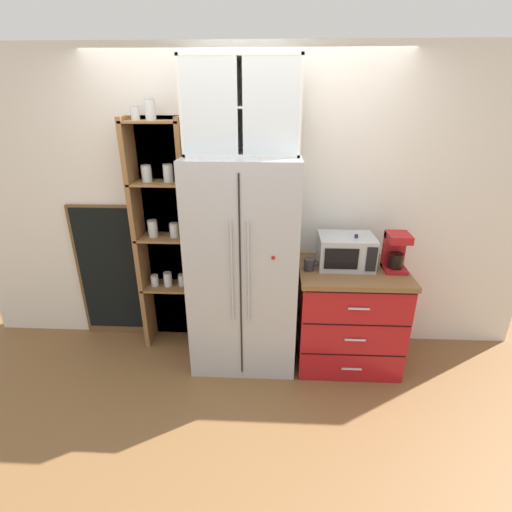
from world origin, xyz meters
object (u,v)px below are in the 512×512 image
at_px(microwave, 346,251).
at_px(bottle_cobalt, 354,254).
at_px(refrigerator, 244,266).
at_px(bottle_clear, 354,257).
at_px(mug_charcoal, 309,264).
at_px(chalkboard_menu, 110,273).
at_px(coffee_maker, 395,251).

bearing_deg(microwave, bottle_cobalt, -32.97).
distance_m(refrigerator, bottle_clear, 0.89).
relative_size(mug_charcoal, bottle_cobalt, 0.42).
bearing_deg(bottle_cobalt, refrigerator, -179.56).
distance_m(refrigerator, chalkboard_menu, 1.33).
relative_size(coffee_maker, bottle_cobalt, 1.08).
xyz_separation_m(refrigerator, microwave, (0.82, 0.05, 0.13)).
bearing_deg(chalkboard_menu, refrigerator, -12.98).
bearing_deg(bottle_cobalt, mug_charcoal, -171.88).
relative_size(microwave, bottle_cobalt, 1.53).
relative_size(coffee_maker, chalkboard_menu, 0.24).
distance_m(refrigerator, microwave, 0.83).
relative_size(coffee_maker, mug_charcoal, 2.56).
distance_m(mug_charcoal, bottle_cobalt, 0.37).
height_order(mug_charcoal, bottle_clear, bottle_clear).
relative_size(mug_charcoal, bottle_clear, 0.50).
xyz_separation_m(coffee_maker, bottle_cobalt, (-0.32, 0.00, -0.03)).
relative_size(microwave, mug_charcoal, 3.64).
bearing_deg(coffee_maker, bottle_clear, -177.79).
bearing_deg(microwave, refrigerator, -176.69).
height_order(coffee_maker, bottle_clear, coffee_maker).
bearing_deg(microwave, bottle_clear, -40.74).
bearing_deg(mug_charcoal, microwave, 17.33).
bearing_deg(chalkboard_menu, coffee_maker, -6.63).
xyz_separation_m(mug_charcoal, bottle_clear, (0.36, 0.04, 0.06)).
distance_m(microwave, chalkboard_menu, 2.15).
height_order(refrigerator, mug_charcoal, refrigerator).
bearing_deg(coffee_maker, bottle_cobalt, 179.80).
bearing_deg(bottle_cobalt, microwave, 147.03).
distance_m(refrigerator, bottle_cobalt, 0.90).
height_order(refrigerator, chalkboard_menu, refrigerator).
bearing_deg(coffee_maker, chalkboard_menu, 173.37).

